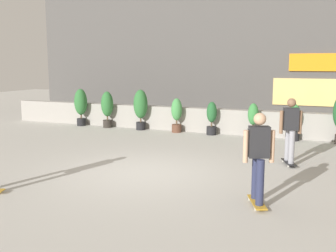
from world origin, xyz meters
name	(u,v)px	position (x,y,z in m)	size (l,w,h in m)	color
ground_plane	(143,173)	(0.00, 0.00, 0.00)	(48.00, 48.00, 0.00)	#B2AFA8
planter_wall	(215,121)	(0.00, 6.00, 0.45)	(18.00, 0.40, 0.90)	gray
building_backdrop	(241,48)	(0.01, 10.00, 3.25)	(20.00, 2.08, 6.50)	#4C4947
potted_plant_0	(81,104)	(-5.60, 5.55, 0.89)	(0.53, 0.53, 1.53)	black
potted_plant_1	(107,107)	(-4.34, 5.55, 0.84)	(0.49, 0.49, 1.45)	#2D2823
potted_plant_2	(141,106)	(-2.85, 5.55, 0.91)	(0.54, 0.54, 1.56)	black
potted_plant_3	(177,114)	(-1.35, 5.55, 0.70)	(0.41, 0.41, 1.28)	brown
potted_plant_4	(212,117)	(0.01, 5.55, 0.63)	(0.36, 0.36, 1.20)	black
potted_plant_5	(253,120)	(1.49, 5.55, 0.64)	(0.37, 0.37, 1.20)	black
potted_plant_6	(294,121)	(2.87, 5.55, 0.66)	(0.38, 0.38, 1.22)	black
skater_mid_plaza	(259,155)	(2.88, -1.21, 0.94)	(0.52, 0.81, 1.70)	#BF8C26
skater_by_wall_left	(290,128)	(3.09, 2.11, 0.94)	(0.53, 0.82, 1.70)	black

